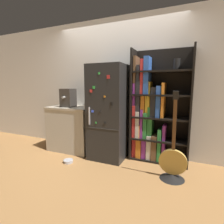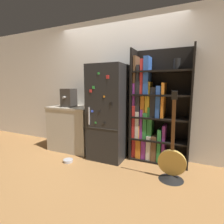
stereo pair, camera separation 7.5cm
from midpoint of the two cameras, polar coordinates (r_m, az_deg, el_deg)
name	(u,v)px [view 1 (the left image)]	position (r m, az deg, el deg)	size (l,w,h in m)	color
ground_plane	(107,158)	(3.32, -2.20, -14.80)	(16.00, 16.00, 0.00)	#A87542
wall_back	(117,87)	(3.48, 1.09, 8.28)	(8.00, 0.05, 2.60)	silver
refrigerator	(110,112)	(3.19, -1.43, -0.07)	(0.63, 0.70, 1.68)	black
bookshelf	(152,113)	(3.13, 12.32, -0.17)	(0.98, 0.36, 1.94)	black
kitchen_counter	(73,128)	(3.73, -13.20, -5.13)	(0.92, 0.63, 0.90)	#BCB7A8
espresso_machine	(68,98)	(3.61, -14.72, 4.50)	(0.25, 0.29, 0.36)	#38332D
guitar	(172,167)	(2.72, 18.35, -16.77)	(0.39, 0.35, 1.26)	black
pet_bowl	(68,161)	(3.24, -14.76, -15.19)	(0.17, 0.17, 0.05)	#B7B7BC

